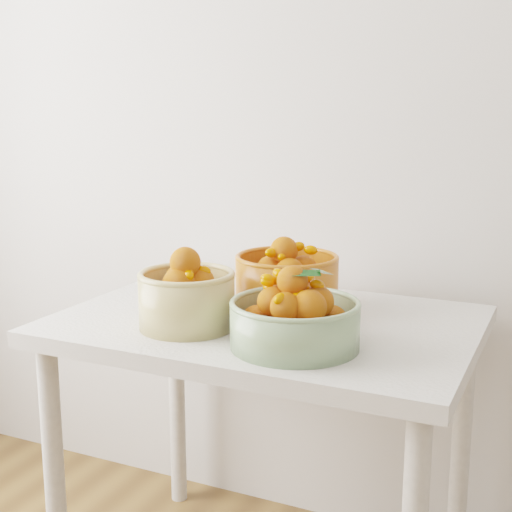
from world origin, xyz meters
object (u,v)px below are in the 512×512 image
at_px(bowl_orange, 287,281).
at_px(bowl_green, 295,319).
at_px(bowl_cream, 187,297).
at_px(table, 267,355).

bearing_deg(bowl_orange, bowl_green, -64.00).
bearing_deg(bowl_cream, bowl_orange, 57.66).
bearing_deg(bowl_green, bowl_cream, 175.17).
xyz_separation_m(bowl_cream, bowl_orange, (0.15, 0.24, 0.00)).
relative_size(bowl_cream, bowl_green, 0.76).
relative_size(bowl_cream, bowl_orange, 0.98).
xyz_separation_m(table, bowl_orange, (0.01, 0.09, 0.17)).
xyz_separation_m(table, bowl_cream, (-0.14, -0.15, 0.17)).
relative_size(table, bowl_orange, 3.65).
bearing_deg(table, bowl_cream, -133.12).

